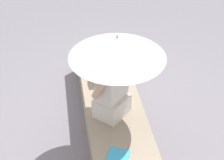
{
  "coord_description": "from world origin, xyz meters",
  "views": [
    {
      "loc": [
        -3.06,
        0.49,
        2.91
      ],
      "look_at": [
        -0.13,
        0.02,
        0.76
      ],
      "focal_mm": 56.23,
      "sensor_mm": 36.0,
      "label": 1
    }
  ],
  "objects": [
    {
      "name": "parasol",
      "position": [
        -0.3,
        -0.0,
        1.26
      ],
      "size": [
        0.92,
        0.92,
        0.98
      ],
      "color": "#B7B7BC",
      "rests_on": "stone_bench"
    },
    {
      "name": "stone_bench",
      "position": [
        0.0,
        0.0,
        0.21
      ],
      "size": [
        2.52,
        0.63,
        0.41
      ],
      "primitive_type": "cube",
      "color": "gray",
      "rests_on": "ground"
    },
    {
      "name": "person_seated",
      "position": [
        -0.26,
        0.04,
        0.8
      ],
      "size": [
        0.48,
        0.47,
        0.9
      ],
      "color": "beige",
      "rests_on": "stone_bench"
    },
    {
      "name": "ground_plane",
      "position": [
        0.0,
        0.0,
        0.0
      ],
      "size": [
        14.0,
        14.0,
        0.0
      ],
      "primitive_type": "plane",
      "color": "slate"
    },
    {
      "name": "tote_bag_canvas",
      "position": [
        0.4,
        0.03,
        0.55
      ],
      "size": [
        0.22,
        0.17,
        0.29
      ],
      "color": "brown",
      "rests_on": "stone_bench"
    },
    {
      "name": "magazine",
      "position": [
        -0.9,
        0.1,
        0.42
      ],
      "size": [
        0.34,
        0.3,
        0.01
      ],
      "primitive_type": "cube",
      "rotation": [
        0.0,
        0.0,
        -0.42
      ],
      "color": "#339ED1",
      "rests_on": "stone_bench"
    },
    {
      "name": "handbag_black",
      "position": [
        0.8,
        0.07,
        0.55
      ],
      "size": [
        0.24,
        0.18,
        0.29
      ],
      "color": "black",
      "rests_on": "stone_bench"
    }
  ]
}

